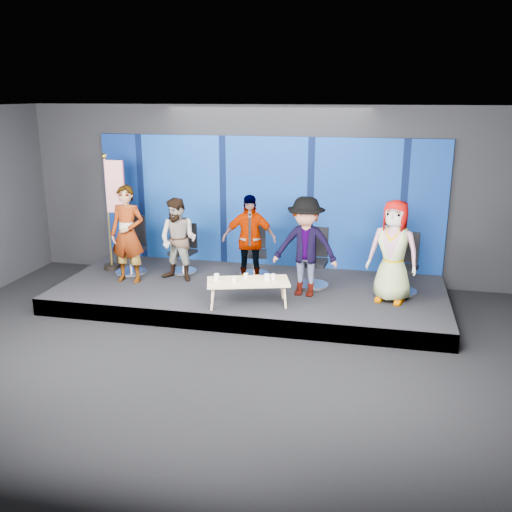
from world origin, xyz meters
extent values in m
plane|color=black|center=(0.00, 0.00, 0.00)|extent=(10.00, 10.00, 0.00)
cube|color=black|center=(0.00, 4.00, 1.75)|extent=(10.00, 0.02, 3.50)
cube|color=black|center=(0.00, -4.00, 1.75)|extent=(10.00, 0.02, 3.50)
cube|color=black|center=(0.00, 0.00, 3.50)|extent=(10.00, 8.00, 0.02)
cube|color=black|center=(0.00, 2.50, 0.15)|extent=(7.00, 3.00, 0.30)
cube|color=#06174D|center=(0.00, 3.95, 1.60)|extent=(7.00, 0.08, 2.60)
cylinder|color=silver|center=(-2.44, 2.71, 0.33)|extent=(0.65, 0.65, 0.06)
cylinder|color=silver|center=(-2.44, 2.71, 0.57)|extent=(0.07, 0.07, 0.42)
cube|color=black|center=(-2.44, 2.71, 0.78)|extent=(0.52, 0.52, 0.07)
cube|color=black|center=(-2.43, 2.96, 1.13)|extent=(0.46, 0.07, 0.58)
imported|color=black|center=(-2.27, 2.29, 1.21)|extent=(0.67, 0.45, 1.81)
cylinder|color=silver|center=(-1.47, 3.00, 0.33)|extent=(0.63, 0.63, 0.05)
cylinder|color=silver|center=(-1.47, 3.00, 0.54)|extent=(0.06, 0.06, 0.36)
cube|color=black|center=(-1.47, 3.00, 0.72)|extent=(0.51, 0.51, 0.06)
cube|color=black|center=(-1.43, 3.21, 1.02)|extent=(0.40, 0.12, 0.50)
imported|color=black|center=(-1.38, 2.56, 1.08)|extent=(0.85, 0.72, 1.56)
cylinder|color=silver|center=(-0.05, 3.10, 0.33)|extent=(0.69, 0.69, 0.06)
cylinder|color=silver|center=(-0.05, 3.10, 0.55)|extent=(0.07, 0.07, 0.39)
cube|color=black|center=(-0.05, 3.10, 0.75)|extent=(0.55, 0.55, 0.07)
cube|color=black|center=(-0.10, 3.33, 1.06)|extent=(0.43, 0.13, 0.53)
imported|color=black|center=(-0.05, 2.65, 1.13)|extent=(1.04, 0.60, 1.67)
cylinder|color=silver|center=(1.12, 2.69, 0.33)|extent=(0.65, 0.65, 0.06)
cylinder|color=silver|center=(1.12, 2.69, 0.56)|extent=(0.07, 0.07, 0.40)
cube|color=black|center=(1.12, 2.69, 0.76)|extent=(0.52, 0.52, 0.07)
cube|color=black|center=(1.14, 2.93, 1.10)|extent=(0.45, 0.09, 0.55)
imported|color=black|center=(1.04, 2.25, 1.17)|extent=(1.17, 0.73, 1.74)
cylinder|color=silver|center=(2.67, 2.68, 0.33)|extent=(0.75, 0.75, 0.06)
cylinder|color=silver|center=(2.67, 2.68, 0.56)|extent=(0.07, 0.07, 0.40)
cube|color=black|center=(2.67, 2.68, 0.76)|extent=(0.60, 0.60, 0.07)
cube|color=black|center=(2.74, 2.92, 1.10)|extent=(0.44, 0.17, 0.55)
imported|color=black|center=(2.51, 2.27, 1.17)|extent=(0.97, 0.77, 1.74)
cube|color=tan|center=(0.18, 1.58, 0.69)|extent=(1.46, 0.94, 0.04)
cylinder|color=tan|center=(-0.32, 1.19, 0.49)|extent=(0.04, 0.04, 0.37)
cylinder|color=tan|center=(-0.45, 1.62, 0.49)|extent=(0.04, 0.04, 0.37)
cylinder|color=tan|center=(0.81, 1.53, 0.49)|extent=(0.04, 0.04, 0.37)
cylinder|color=tan|center=(0.68, 1.96, 0.49)|extent=(0.04, 0.04, 0.37)
cylinder|color=silver|center=(-0.33, 1.49, 0.77)|extent=(0.09, 0.09, 0.11)
cylinder|color=silver|center=(-0.03, 1.47, 0.76)|extent=(0.08, 0.08, 0.09)
cylinder|color=silver|center=(0.12, 1.68, 0.76)|extent=(0.07, 0.07, 0.09)
cylinder|color=silver|center=(0.49, 1.66, 0.77)|extent=(0.09, 0.09, 0.11)
cylinder|color=silver|center=(0.57, 1.72, 0.76)|extent=(0.08, 0.08, 0.09)
cylinder|color=black|center=(-2.95, 2.91, 0.35)|extent=(0.31, 0.31, 0.10)
cylinder|color=gold|center=(-2.95, 2.91, 1.45)|extent=(0.04, 0.04, 2.11)
sphere|color=gold|center=(-2.95, 2.91, 2.56)|extent=(0.11, 0.11, 0.11)
cube|color=red|center=(-2.76, 2.89, 1.98)|extent=(0.37, 0.06, 1.01)
camera|label=1|loc=(2.26, -7.15, 3.70)|focal=40.00mm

